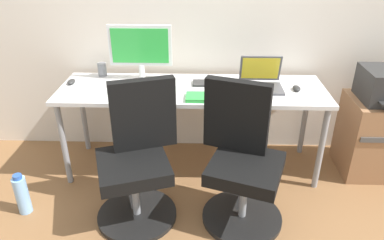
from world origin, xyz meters
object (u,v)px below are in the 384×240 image
at_px(office_chair_left, 138,160).
at_px(coffee_mug, 163,87).
at_px(open_laptop, 261,80).
at_px(side_cabinet, 375,136).
at_px(desktop_monitor, 140,49).
at_px(office_chair_right, 242,162).
at_px(water_bottle_on_floor, 22,195).

bearing_deg(office_chair_left, coffee_mug, 74.51).
bearing_deg(open_laptop, coffee_mug, -169.50).
bearing_deg(side_cabinet, desktop_monitor, 175.10).
xyz_separation_m(desktop_monitor, open_laptop, (0.91, -0.12, -0.20)).
xyz_separation_m(office_chair_right, open_laptop, (0.18, 0.60, 0.33)).
height_order(office_chair_left, desktop_monitor, desktop_monitor).
bearing_deg(coffee_mug, office_chair_left, -105.49).
xyz_separation_m(office_chair_right, desktop_monitor, (-0.74, 0.72, 0.53)).
bearing_deg(water_bottle_on_floor, office_chair_left, 2.43).
xyz_separation_m(office_chair_left, office_chair_right, (0.68, -0.00, 0.00)).
bearing_deg(desktop_monitor, side_cabinet, -4.90).
relative_size(open_laptop, coffee_mug, 3.37).
xyz_separation_m(office_chair_left, side_cabinet, (1.78, 0.56, -0.11)).
bearing_deg(office_chair_left, desktop_monitor, 94.81).
xyz_separation_m(office_chair_right, coffee_mug, (-0.55, 0.46, 0.33)).
bearing_deg(office_chair_right, open_laptop, 73.60).
bearing_deg(office_chair_right, water_bottle_on_floor, -178.69).
relative_size(desktop_monitor, coffee_mug, 5.22).
distance_m(side_cabinet, water_bottle_on_floor, 2.67).
xyz_separation_m(office_chair_left, water_bottle_on_floor, (-0.81, -0.03, -0.28)).
relative_size(office_chair_right, open_laptop, 3.03).
bearing_deg(office_chair_right, office_chair_left, 179.97).
distance_m(office_chair_left, desktop_monitor, 0.90).
bearing_deg(open_laptop, office_chair_right, -106.40).
relative_size(side_cabinet, coffee_mug, 6.80).
bearing_deg(open_laptop, desktop_monitor, 172.37).
distance_m(office_chair_right, water_bottle_on_floor, 1.51).
bearing_deg(office_chair_left, office_chair_right, -0.03).
height_order(desktop_monitor, open_laptop, desktop_monitor).
distance_m(side_cabinet, desktop_monitor, 1.96).
height_order(office_chair_left, office_chair_right, same).
relative_size(office_chair_left, desktop_monitor, 1.96).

